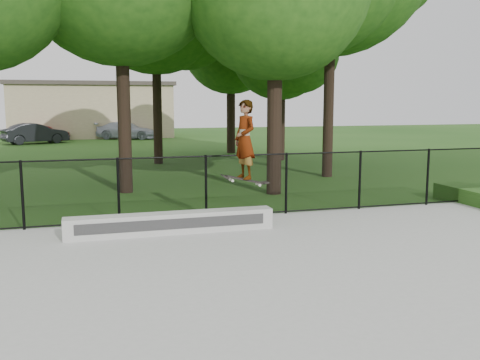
{
  "coord_description": "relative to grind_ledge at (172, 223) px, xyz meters",
  "views": [
    {
      "loc": [
        -2.68,
        -6.14,
        2.78
      ],
      "look_at": [
        0.33,
        4.2,
        1.2
      ],
      "focal_mm": 40.0,
      "sensor_mm": 36.0,
      "label": 1
    }
  ],
  "objects": [
    {
      "name": "distant_building",
      "position": [
        -0.99,
        33.3,
        1.89
      ],
      "size": [
        12.4,
        6.4,
        4.3
      ],
      "color": "#C2AE88",
      "rests_on": "ground"
    },
    {
      "name": "ground",
      "position": [
        1.01,
        -4.7,
        -0.28
      ],
      "size": [
        100.0,
        100.0,
        0.0
      ],
      "primitive_type": "plane",
      "color": "#204B15",
      "rests_on": "ground"
    },
    {
      "name": "car_a",
      "position": [
        -4.31,
        29.93,
        0.28
      ],
      "size": [
        3.27,
        1.33,
        1.12
      ],
      "primitive_type": "imported",
      "rotation": [
        0.0,
        0.0,
        1.57
      ],
      "color": "maroon",
      "rests_on": "ground"
    },
    {
      "name": "car_c",
      "position": [
        1.35,
        29.96,
        0.37
      ],
      "size": [
        4.46,
        3.14,
        1.29
      ],
      "primitive_type": "imported",
      "rotation": [
        0.0,
        0.0,
        1.21
      ],
      "color": "#A7ADBD",
      "rests_on": "ground"
    },
    {
      "name": "car_b",
      "position": [
        -4.8,
        27.14,
        0.4
      ],
      "size": [
        4.02,
        2.78,
        1.36
      ],
      "primitive_type": "imported",
      "rotation": [
        0.0,
        0.0,
        1.97
      ],
      "color": "black",
      "rests_on": "ground"
    },
    {
      "name": "grind_ledge",
      "position": [
        0.0,
        0.0,
        0.0
      ],
      "size": [
        4.32,
        0.4,
        0.44
      ],
      "primitive_type": "cube",
      "color": "#B7B7B2",
      "rests_on": "concrete_slab"
    },
    {
      "name": "concrete_slab",
      "position": [
        1.01,
        -4.7,
        -0.25
      ],
      "size": [
        14.0,
        12.0,
        0.06
      ],
      "primitive_type": "cube",
      "color": "#9E9F9A",
      "rests_on": "ground"
    },
    {
      "name": "chainlink_fence",
      "position": [
        1.01,
        1.2,
        0.53
      ],
      "size": [
        16.06,
        0.06,
        1.5
      ],
      "color": "black",
      "rests_on": "concrete_slab"
    },
    {
      "name": "skater_airborne",
      "position": [
        1.56,
        -0.11,
        1.68
      ],
      "size": [
        0.82,
        0.69,
        1.84
      ],
      "color": "black",
      "rests_on": "ground"
    }
  ]
}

